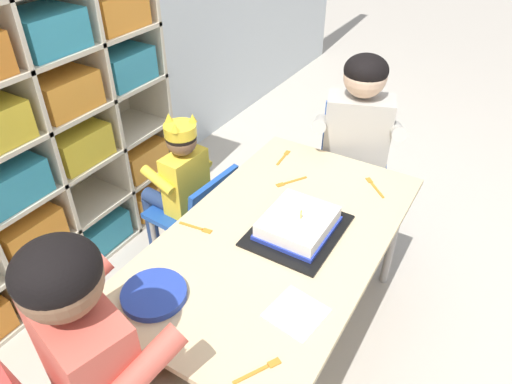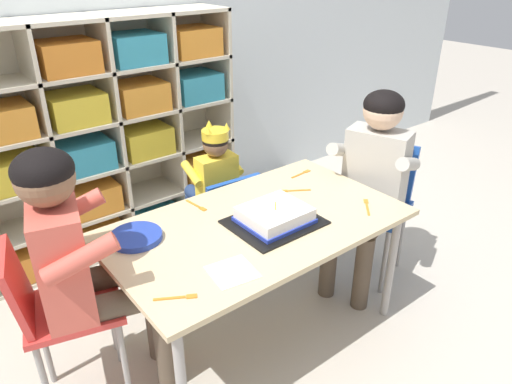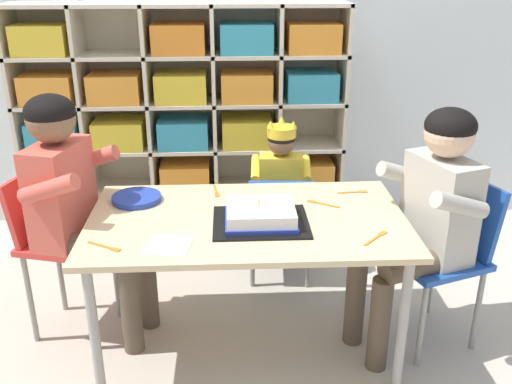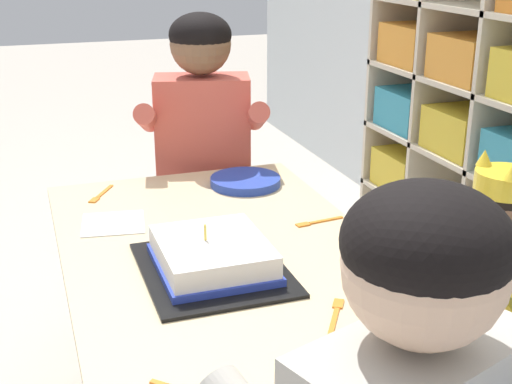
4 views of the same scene
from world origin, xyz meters
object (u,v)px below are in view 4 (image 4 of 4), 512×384
object	(u,v)px
classroom_chair_blue	(464,348)
adult_helper_seated	(203,144)
classroom_chair_adult_side	(205,195)
fork_near_cake_tray	(436,349)
birthday_cake_on_tray	(213,258)
paper_plate_stack	(245,181)
child_with_crown	(510,284)
fork_by_napkin	(101,195)
fork_scattered_mid_table	(335,315)
activity_table	(230,278)
fork_at_table_front_edge	(317,222)

from	to	relation	value
classroom_chair_blue	adult_helper_seated	world-z (taller)	adult_helper_seated
classroom_chair_adult_side	fork_near_cake_tray	size ratio (longest dim) A/B	5.40
classroom_chair_adult_side	fork_near_cake_tray	distance (m)	1.29
birthday_cake_on_tray	paper_plate_stack	bearing A→B (deg)	154.65
child_with_crown	fork_by_napkin	bearing A→B (deg)	54.72
adult_helper_seated	birthday_cake_on_tray	xyz separation A→B (m)	(0.74, -0.18, -0.04)
classroom_chair_blue	fork_by_napkin	xyz separation A→B (m)	(-0.69, -0.74, 0.23)
birthday_cake_on_tray	fork_by_napkin	size ratio (longest dim) A/B	2.79
adult_helper_seated	fork_scattered_mid_table	xyz separation A→B (m)	(1.00, -0.01, -0.06)
child_with_crown	paper_plate_stack	distance (m)	0.78
fork_near_cake_tray	fork_by_napkin	bearing A→B (deg)	19.82
classroom_chair_blue	child_with_crown	xyz separation A→B (m)	(0.01, 0.10, 0.16)
activity_table	fork_at_table_front_edge	size ratio (longest dim) A/B	9.24
fork_scattered_mid_table	activity_table	bearing A→B (deg)	-127.06
classroom_chair_blue	classroom_chair_adult_side	size ratio (longest dim) A/B	0.81
classroom_chair_adult_side	fork_near_cake_tray	world-z (taller)	classroom_chair_adult_side
fork_at_table_front_edge	paper_plate_stack	bearing A→B (deg)	96.90
classroom_chair_adult_side	paper_plate_stack	xyz separation A→B (m)	(0.34, 0.03, 0.16)
activity_table	classroom_chair_blue	size ratio (longest dim) A/B	2.14
birthday_cake_on_tray	classroom_chair_adult_side	bearing A→B (deg)	166.44
fork_scattered_mid_table	fork_by_napkin	bearing A→B (deg)	-124.97
child_with_crown	classroom_chair_adult_side	xyz separation A→B (m)	(-0.99, -0.47, -0.07)
classroom_chair_blue	fork_at_table_front_edge	xyz separation A→B (m)	(-0.31, -0.25, 0.23)
fork_scattered_mid_table	fork_at_table_front_edge	bearing A→B (deg)	-166.77
birthday_cake_on_tray	fork_at_table_front_edge	distance (m)	0.37
adult_helper_seated	paper_plate_stack	xyz separation A→B (m)	(0.23, 0.06, -0.05)
fork_by_napkin	birthday_cake_on_tray	bearing A→B (deg)	-132.75
classroom_chair_blue	paper_plate_stack	bearing A→B (deg)	31.64
classroom_chair_blue	child_with_crown	world-z (taller)	child_with_crown
classroom_chair_adult_side	fork_near_cake_tray	xyz separation A→B (m)	(1.27, 0.08, 0.15)
classroom_chair_blue	fork_near_cake_tray	distance (m)	0.47
child_with_crown	paper_plate_stack	size ratio (longest dim) A/B	4.06
activity_table	fork_by_napkin	size ratio (longest dim) A/B	9.53
activity_table	fork_by_napkin	bearing A→B (deg)	-156.12
child_with_crown	fork_near_cake_tray	distance (m)	0.49
classroom_chair_adult_side	fork_at_table_front_edge	xyz separation A→B (m)	(0.67, 0.12, 0.15)
classroom_chair_blue	fork_by_napkin	size ratio (longest dim) A/B	4.45
paper_plate_stack	fork_at_table_front_edge	distance (m)	0.34
activity_table	child_with_crown	distance (m)	0.65
birthday_cake_on_tray	fork_near_cake_tray	distance (m)	0.51
fork_by_napkin	fork_near_cake_tray	size ratio (longest dim) A/B	0.98
fork_scattered_mid_table	fork_by_napkin	xyz separation A→B (m)	(-0.82, -0.34, -0.00)
classroom_chair_blue	birthday_cake_on_tray	distance (m)	0.64
fork_scattered_mid_table	paper_plate_stack	bearing A→B (deg)	-152.86
fork_at_table_front_edge	fork_by_napkin	distance (m)	0.62
fork_near_cake_tray	classroom_chair_blue	bearing A→B (deg)	-49.69
classroom_chair_blue	paper_plate_stack	world-z (taller)	paper_plate_stack
child_with_crown	fork_near_cake_tray	bearing A→B (deg)	130.40
child_with_crown	fork_by_napkin	distance (m)	1.10
fork_by_napkin	fork_at_table_front_edge	bearing A→B (deg)	-97.49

